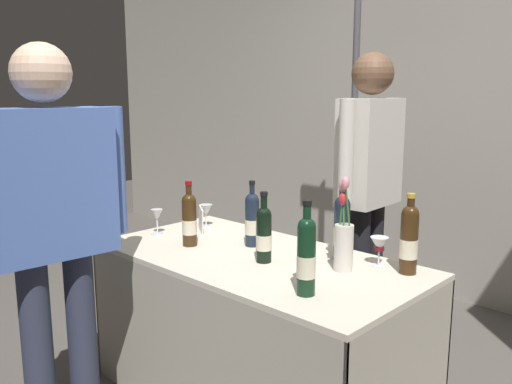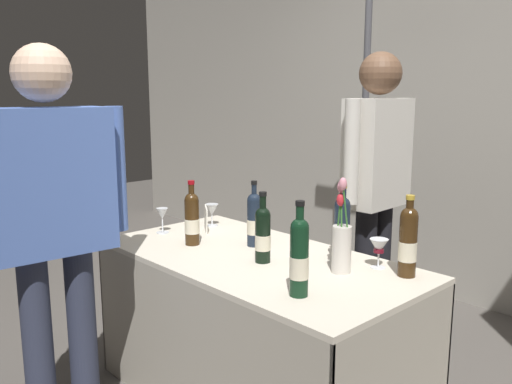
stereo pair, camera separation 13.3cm
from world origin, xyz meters
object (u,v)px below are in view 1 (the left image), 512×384
at_px(taster_foreground_right, 51,212).
at_px(wine_glass_near_vendor, 157,216).
at_px(wine_glass_near_taster, 206,211).
at_px(booth_signpost, 354,112).
at_px(tasting_table, 256,300).
at_px(display_bottle_0, 342,226).
at_px(wine_glass_mid, 379,245).
at_px(flower_vase, 344,241).
at_px(featured_wine_bottle, 409,238).
at_px(vendor_presenter, 369,175).

bearing_deg(taster_foreground_right, wine_glass_near_vendor, 25.81).
bearing_deg(wine_glass_near_taster, booth_signpost, 75.25).
distance_m(tasting_table, taster_foreground_right, 0.99).
distance_m(display_bottle_0, wine_glass_near_vendor, 1.00).
distance_m(wine_glass_near_vendor, wine_glass_near_taster, 0.29).
distance_m(wine_glass_mid, booth_signpost, 1.36).
relative_size(taster_foreground_right, booth_signpost, 0.73).
relative_size(wine_glass_near_taster, booth_signpost, 0.06).
xyz_separation_m(wine_glass_near_vendor, wine_glass_near_taster, (0.06, 0.29, -0.01)).
xyz_separation_m(display_bottle_0, flower_vase, (0.10, -0.13, -0.02)).
relative_size(featured_wine_bottle, flower_vase, 0.83).
bearing_deg(wine_glass_near_vendor, featured_wine_bottle, 15.38).
bearing_deg(wine_glass_near_vendor, wine_glass_mid, 17.28).
bearing_deg(booth_signpost, display_bottle_0, -58.56).
distance_m(wine_glass_near_vendor, flower_vase, 1.07).
distance_m(display_bottle_0, booth_signpost, 1.27).
height_order(tasting_table, featured_wine_bottle, featured_wine_bottle).
height_order(vendor_presenter, booth_signpost, booth_signpost).
xyz_separation_m(wine_glass_mid, booth_signpost, (-0.79, 0.97, 0.52)).
distance_m(display_bottle_0, taster_foreground_right, 1.23).
distance_m(wine_glass_near_taster, taster_foreground_right, 1.03).
bearing_deg(wine_glass_mid, tasting_table, -150.55).
height_order(display_bottle_0, wine_glass_near_vendor, display_bottle_0).
relative_size(vendor_presenter, taster_foreground_right, 1.02).
height_order(wine_glass_near_vendor, taster_foreground_right, taster_foreground_right).
height_order(featured_wine_bottle, display_bottle_0, display_bottle_0).
relative_size(wine_glass_mid, taster_foreground_right, 0.08).
distance_m(display_bottle_0, wine_glass_mid, 0.19).
bearing_deg(wine_glass_mid, featured_wine_bottle, -1.04).
relative_size(wine_glass_near_vendor, wine_glass_near_taster, 1.08).
height_order(featured_wine_bottle, wine_glass_near_vendor, featured_wine_bottle).
distance_m(featured_wine_bottle, taster_foreground_right, 1.44).
xyz_separation_m(tasting_table, display_bottle_0, (0.30, 0.24, 0.37)).
distance_m(wine_glass_near_vendor, wine_glass_mid, 1.18).
distance_m(flower_vase, booth_signpost, 1.43).
bearing_deg(wine_glass_near_taster, wine_glass_near_vendor, -102.15).
height_order(display_bottle_0, booth_signpost, booth_signpost).
bearing_deg(taster_foreground_right, flower_vase, -36.84).
bearing_deg(taster_foreground_right, tasting_table, -21.11).
xyz_separation_m(display_bottle_0, vendor_presenter, (-0.27, 0.64, 0.13)).
bearing_deg(vendor_presenter, wine_glass_near_vendor, -37.23).
relative_size(wine_glass_near_vendor, taster_foreground_right, 0.08).
bearing_deg(flower_vase, display_bottle_0, 127.70).
bearing_deg(booth_signpost, wine_glass_mid, -50.95).
distance_m(flower_vase, taster_foreground_right, 1.19).
relative_size(tasting_table, taster_foreground_right, 0.93).
bearing_deg(wine_glass_near_taster, display_bottle_0, 1.88).
height_order(vendor_presenter, taster_foreground_right, vendor_presenter).
relative_size(tasting_table, wine_glass_near_vendor, 11.41).
height_order(featured_wine_bottle, flower_vase, flower_vase).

